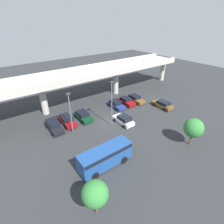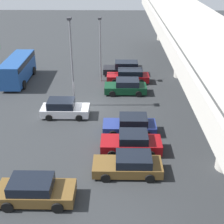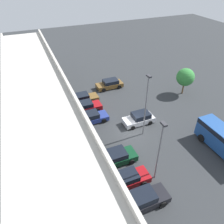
{
  "view_description": "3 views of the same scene",
  "coord_description": "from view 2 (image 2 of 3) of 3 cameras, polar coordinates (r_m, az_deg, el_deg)",
  "views": [
    {
      "loc": [
        -16.78,
        -22.67,
        17.63
      ],
      "look_at": [
        0.07,
        0.1,
        2.0
      ],
      "focal_mm": 28.0,
      "sensor_mm": 36.0,
      "label": 1
    },
    {
      "loc": [
        26.8,
        3.02,
        13.48
      ],
      "look_at": [
        3.19,
        2.65,
        1.37
      ],
      "focal_mm": 50.0,
      "sensor_mm": 36.0,
      "label": 2
    },
    {
      "loc": [
        -19.52,
        11.08,
        18.98
      ],
      "look_at": [
        3.4,
        1.47,
        1.43
      ],
      "focal_mm": 35.0,
      "sensor_mm": 36.0,
      "label": 3
    }
  ],
  "objects": [
    {
      "name": "parked_car_0",
      "position": [
        38.72,
        2.21,
        7.99
      ],
      "size": [
        2.14,
        4.79,
        1.63
      ],
      "rotation": [
        0.0,
        0.0,
        -1.57
      ],
      "color": "black",
      "rests_on": "ground_plane"
    },
    {
      "name": "parked_car_4",
      "position": [
        25.96,
        3.42,
        -2.35
      ],
      "size": [
        2.17,
        4.4,
        1.52
      ],
      "rotation": [
        0.0,
        0.0,
        -1.57
      ],
      "color": "navy",
      "rests_on": "ground_plane"
    },
    {
      "name": "parked_car_6",
      "position": [
        21.4,
        3.15,
        -9.61
      ],
      "size": [
        2.18,
        4.69,
        1.45
      ],
      "rotation": [
        0.0,
        0.0,
        -1.57
      ],
      "color": "brown",
      "rests_on": "ground_plane"
    },
    {
      "name": "highway_overpass",
      "position": [
        28.78,
        16.52,
        11.43
      ],
      "size": [
        55.5,
        7.14,
        7.54
      ],
      "color": "#BCB7AD",
      "rests_on": "ground_plane"
    },
    {
      "name": "ground_plane",
      "position": [
        30.15,
        -4.94,
        0.48
      ],
      "size": [
        116.1,
        116.1,
        0.0
      ],
      "primitive_type": "plane",
      "color": "#2D3033"
    },
    {
      "name": "lamp_post_near_aisle",
      "position": [
        35.57,
        -2.16,
        12.21
      ],
      "size": [
        0.7,
        0.35,
        7.29
      ],
      "color": "slate",
      "rests_on": "ground_plane"
    },
    {
      "name": "parked_car_7",
      "position": [
        19.85,
        -13.95,
        -13.76
      ],
      "size": [
        2.24,
        4.69,
        1.53
      ],
      "rotation": [
        0.0,
        0.0,
        1.57
      ],
      "color": "brown",
      "rests_on": "ground_plane"
    },
    {
      "name": "parked_car_5",
      "position": [
        23.56,
        3.59,
        -5.67
      ],
      "size": [
        2.2,
        4.55,
        1.57
      ],
      "rotation": [
        0.0,
        0.0,
        -1.57
      ],
      "color": "maroon",
      "rests_on": "ground_plane"
    },
    {
      "name": "shuttle_bus",
      "position": [
        37.81,
        -16.81,
        7.76
      ],
      "size": [
        7.38,
        2.57,
        2.77
      ],
      "color": "#1E478C",
      "rests_on": "ground_plane"
    },
    {
      "name": "parked_car_3",
      "position": [
        28.84,
        -8.76,
        0.63
      ],
      "size": [
        2.17,
        4.35,
        1.61
      ],
      "rotation": [
        0.0,
        0.0,
        1.57
      ],
      "color": "silver",
      "rests_on": "ground_plane"
    },
    {
      "name": "parked_car_2",
      "position": [
        33.33,
        2.57,
        4.64
      ],
      "size": [
        2.24,
        4.44,
        1.55
      ],
      "rotation": [
        0.0,
        0.0,
        -1.57
      ],
      "color": "#0C381E",
      "rests_on": "ground_plane"
    },
    {
      "name": "parked_car_1",
      "position": [
        36.3,
        3.03,
        6.57
      ],
      "size": [
        2.06,
        4.84,
        1.53
      ],
      "rotation": [
        0.0,
        0.0,
        -1.57
      ],
      "color": "maroon",
      "rests_on": "ground_plane"
    },
    {
      "name": "lamp_post_mid_lot",
      "position": [
        29.3,
        -7.39,
        9.96
      ],
      "size": [
        0.7,
        0.35,
        8.46
      ],
      "color": "slate",
      "rests_on": "ground_plane"
    }
  ]
}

